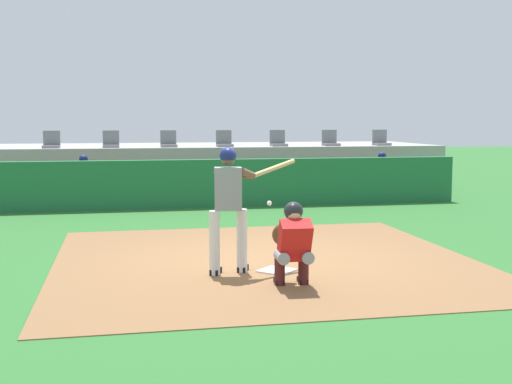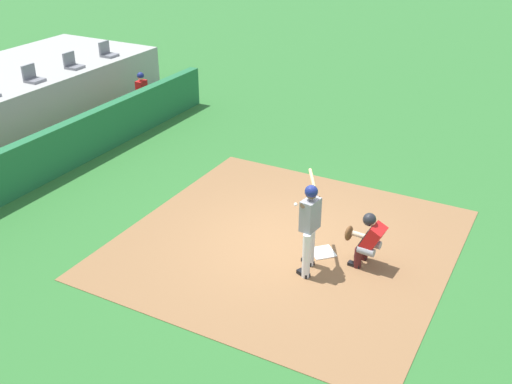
{
  "view_description": "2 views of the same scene",
  "coord_description": "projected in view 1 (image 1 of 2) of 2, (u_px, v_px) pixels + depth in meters",
  "views": [
    {
      "loc": [
        -2.15,
        -9.89,
        2.17
      ],
      "look_at": [
        0.0,
        0.7,
        1.0
      ],
      "focal_mm": 46.53,
      "sensor_mm": 36.0,
      "label": 1
    },
    {
      "loc": [
        -9.51,
        -4.44,
        6.53
      ],
      "look_at": [
        0.0,
        0.7,
        1.0
      ],
      "focal_mm": 42.43,
      "sensor_mm": 36.0,
      "label": 2
    }
  ],
  "objects": [
    {
      "name": "ground_plane",
      "position": [
        265.0,
        261.0,
        10.3
      ],
      "size": [
        80.0,
        80.0,
        0.0
      ],
      "primitive_type": "plane",
      "color": "#2D6B2D"
    },
    {
      "name": "dirt_infield",
      "position": [
        265.0,
        260.0,
        10.29
      ],
      "size": [
        6.4,
        6.4,
        0.01
      ],
      "primitive_type": "cube",
      "color": "olive",
      "rests_on": "ground"
    },
    {
      "name": "dugout_wall",
      "position": [
        210.0,
        183.0,
        16.56
      ],
      "size": [
        13.0,
        0.3,
        1.2
      ],
      "primitive_type": "cube",
      "color": "#1E6638",
      "rests_on": "ground"
    },
    {
      "name": "stadium_seat_7",
      "position": [
        381.0,
        141.0,
        20.39
      ],
      "size": [
        0.46,
        0.46,
        0.48
      ],
      "color": "slate",
      "rests_on": "stands_platform"
    },
    {
      "name": "stadium_seat_6",
      "position": [
        330.0,
        141.0,
        20.07
      ],
      "size": [
        0.46,
        0.46,
        0.48
      ],
      "color": "slate",
      "rests_on": "stands_platform"
    },
    {
      "name": "dugout_player_0",
      "position": [
        84.0,
        180.0,
        16.76
      ],
      "size": [
        0.49,
        0.7,
        1.3
      ],
      "color": "#939399",
      "rests_on": "ground"
    },
    {
      "name": "dugout_bench",
      "position": [
        205.0,
        194.0,
        17.58
      ],
      "size": [
        11.8,
        0.44,
        0.45
      ],
      "primitive_type": "cube",
      "color": "olive",
      "rests_on": "ground"
    },
    {
      "name": "stadium_seat_1",
      "position": [
        51.0,
        143.0,
        18.46
      ],
      "size": [
        0.46,
        0.46,
        0.48
      ],
      "color": "slate",
      "rests_on": "stands_platform"
    },
    {
      "name": "stadium_seat_5",
      "position": [
        278.0,
        142.0,
        19.75
      ],
      "size": [
        0.46,
        0.46,
        0.48
      ],
      "color": "slate",
      "rests_on": "stands_platform"
    },
    {
      "name": "dugout_player_1",
      "position": [
        383.0,
        174.0,
        18.36
      ],
      "size": [
        0.49,
        0.7,
        1.3
      ],
      "color": "#939399",
      "rests_on": "ground"
    },
    {
      "name": "catcher_crouched",
      "position": [
        293.0,
        241.0,
        8.61
      ],
      "size": [
        0.5,
        1.88,
        1.13
      ],
      "color": "gray",
      "rests_on": "ground"
    },
    {
      "name": "stadium_seat_4",
      "position": [
        224.0,
        142.0,
        19.43
      ],
      "size": [
        0.46,
        0.46,
        0.48
      ],
      "color": "slate",
      "rests_on": "stands_platform"
    },
    {
      "name": "batter_at_plate",
      "position": [
        230.0,
        202.0,
        9.29
      ],
      "size": [
        1.38,
        0.67,
        1.8
      ],
      "color": "silver",
      "rests_on": "ground"
    },
    {
      "name": "stands_platform",
      "position": [
        192.0,
        167.0,
        20.84
      ],
      "size": [
        15.0,
        4.4,
        1.4
      ],
      "primitive_type": "cube",
      "color": "#9E9E99",
      "rests_on": "ground"
    },
    {
      "name": "stadium_seat_2",
      "position": [
        111.0,
        143.0,
        18.79
      ],
      "size": [
        0.46,
        0.46,
        0.48
      ],
      "color": "slate",
      "rests_on": "stands_platform"
    },
    {
      "name": "home_plate",
      "position": [
        277.0,
        271.0,
        9.51
      ],
      "size": [
        0.62,
        0.62,
        0.02
      ],
      "primitive_type": "cube",
      "rotation": [
        0.0,
        0.0,
        0.79
      ],
      "color": "white",
      "rests_on": "dirt_infield"
    },
    {
      "name": "stadium_seat_3",
      "position": [
        169.0,
        142.0,
        19.11
      ],
      "size": [
        0.46,
        0.46,
        0.48
      ],
      "color": "slate",
      "rests_on": "stands_platform"
    }
  ]
}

